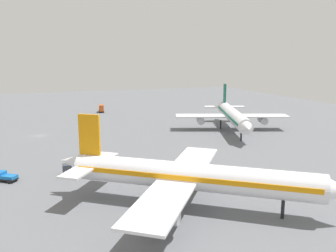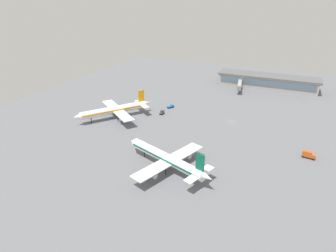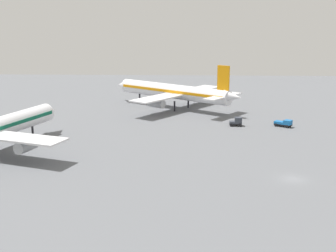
{
  "view_description": "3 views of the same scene",
  "coord_description": "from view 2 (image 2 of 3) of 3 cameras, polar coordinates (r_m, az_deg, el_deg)",
  "views": [
    {
      "loc": [
        112.9,
        1.48,
        23.8
      ],
      "look_at": [
        23.82,
        33.82,
        5.2
      ],
      "focal_mm": 37.56,
      "sensor_mm": 36.0,
      "label": 1
    },
    {
      "loc": [
        -28.32,
        152.3,
        66.64
      ],
      "look_at": [
        25.33,
        32.43,
        6.07
      ],
      "focal_mm": 30.37,
      "sensor_mm": 36.0,
      "label": 2
    },
    {
      "loc": [
        -83.31,
        19.18,
        29.26
      ],
      "look_at": [
        21.58,
        23.17,
        4.45
      ],
      "focal_mm": 52.07,
      "sensor_mm": 36.0,
      "label": 3
    }
  ],
  "objects": [
    {
      "name": "ground",
      "position": [
        168.63,
        12.46,
        0.87
      ],
      "size": [
        288.0,
        288.0,
        0.0
      ],
      "primitive_type": "plane",
      "color": "slate"
    },
    {
      "name": "baggage_tug",
      "position": [
        174.76,
        -1.2,
        2.75
      ],
      "size": [
        2.27,
        3.24,
        2.3
      ],
      "rotation": [
        0.0,
        0.0,
        4.69
      ],
      "color": "black",
      "rests_on": "ground"
    },
    {
      "name": "catering_truck",
      "position": [
        142.51,
        26.35,
        -5.18
      ],
      "size": [
        5.8,
        2.8,
        3.3
      ],
      "rotation": [
        0.0,
        0.0,
        3.01
      ],
      "color": "black",
      "rests_on": "ground"
    },
    {
      "name": "jet_bridge",
      "position": [
        222.8,
        14.17,
        7.98
      ],
      "size": [
        5.86,
        19.91,
        6.74
      ],
      "rotation": [
        0.0,
        0.0,
        1.73
      ],
      "color": "#9E9993",
      "rests_on": "ground"
    },
    {
      "name": "terminal_building",
      "position": [
        238.94,
        19.32,
        8.46
      ],
      "size": [
        75.87,
        17.75,
        10.1
      ],
      "color": "#9E9993",
      "rests_on": "ground"
    },
    {
      "name": "airplane_at_gate",
      "position": [
        118.39,
        -0.22,
        -6.53
      ],
      "size": [
        44.9,
        36.95,
        14.15
      ],
      "rotation": [
        0.0,
        0.0,
        5.94
      ],
      "color": "white",
      "rests_on": "ground"
    },
    {
      "name": "airplane_taxiing",
      "position": [
        170.58,
        -10.63,
        3.22
      ],
      "size": [
        34.17,
        40.35,
        14.41
      ],
      "rotation": [
        0.0,
        0.0,
        0.94
      ],
      "color": "white",
      "rests_on": "ground"
    },
    {
      "name": "pushback_tractor",
      "position": [
        184.96,
        0.55,
        3.96
      ],
      "size": [
        4.1,
        4.68,
        1.9
      ],
      "rotation": [
        0.0,
        0.0,
        4.09
      ],
      "color": "black",
      "rests_on": "ground"
    }
  ]
}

